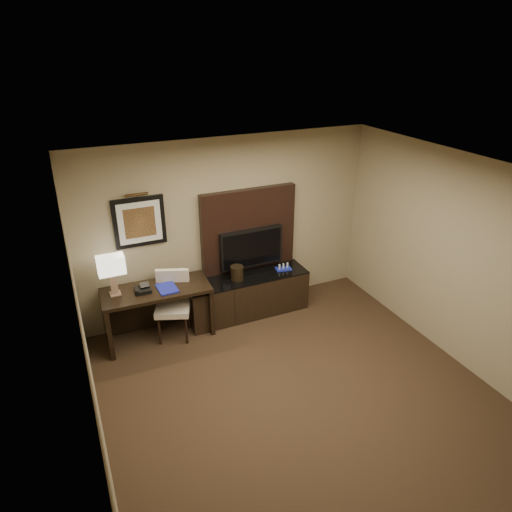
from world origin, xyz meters
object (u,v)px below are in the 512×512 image
desk_chair (173,307)px  credenza (247,295)px  desk_phone (143,288)px  ice_bucket (237,273)px  tv (251,248)px  water_bottle (182,275)px  minibar_tray (283,267)px  table_lamp (112,274)px  desk (158,313)px

desk_chair → credenza: bearing=27.3°
desk_phone → ice_bucket: 1.40m
desk_chair → desk_phone: size_ratio=4.70×
ice_bucket → tv: bearing=32.2°
desk_phone → ice_bucket: desk_phone is taller
water_bottle → minibar_tray: bearing=-1.0°
tv → desk_phone: tv is taller
ice_bucket → desk_phone: bearing=-178.1°
ice_bucket → minibar_tray: 0.78m
tv → water_bottle: (-1.14, -0.17, -0.13)m
desk_chair → minibar_tray: desk_chair is taller
desk_chair → water_bottle: bearing=56.7°
tv → water_bottle: tv is taller
credenza → table_lamp: (-1.93, 0.02, 0.77)m
tv → credenza: bearing=-128.5°
credenza → desk_chair: desk_chair is taller
desk_phone → desk_chair: bearing=-9.0°
desk_phone → minibar_tray: bearing=3.0°
desk → desk_chair: desk_chair is taller
desk_chair → desk_phone: 0.52m
desk_phone → table_lamp: bearing=168.3°
tv → minibar_tray: size_ratio=4.14×
desk_chair → table_lamp: (-0.73, 0.15, 0.61)m
desk_phone → water_bottle: size_ratio=1.09×
desk → desk_phone: desk_phone is taller
tv → ice_bucket: 0.47m
ice_bucket → minibar_tray: ice_bucket is taller
credenza → desk_phone: (-1.57, -0.06, 0.52)m
table_lamp → ice_bucket: bearing=-1.2°
tv → ice_bucket: (-0.32, -0.20, -0.27)m
desk_phone → ice_bucket: bearing=3.6°
credenza → desk_chair: bearing=-173.6°
desk → water_bottle: water_bottle is taller
credenza → desk_phone: bearing=-177.6°
desk_chair → minibar_tray: 1.82m
desk_phone → water_bottle: bearing=9.4°
ice_bucket → minibar_tray: bearing=0.3°
tv → table_lamp: table_lamp is taller
tv → desk_chair: tv is taller
tv → table_lamp: size_ratio=1.65×
desk → desk_chair: 0.23m
credenza → minibar_tray: size_ratio=7.78×
credenza → water_bottle: size_ratio=9.88×
desk_phone → desk: bearing=5.6°
water_bottle → minibar_tray: 1.61m
desk → minibar_tray: bearing=3.5°
tv → water_bottle: 1.16m
table_lamp → water_bottle: 0.96m
desk → desk_phone: (-0.17, -0.01, 0.45)m
desk → minibar_tray: desk is taller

